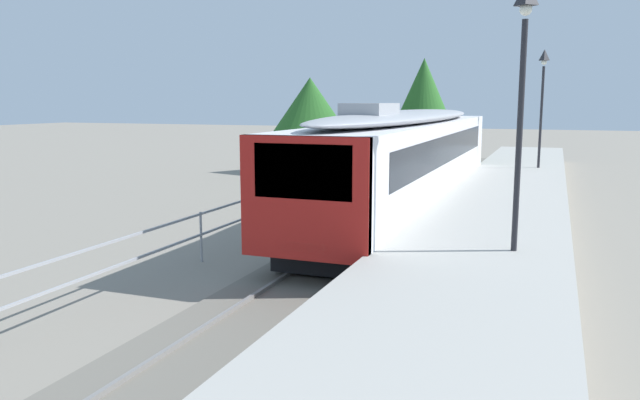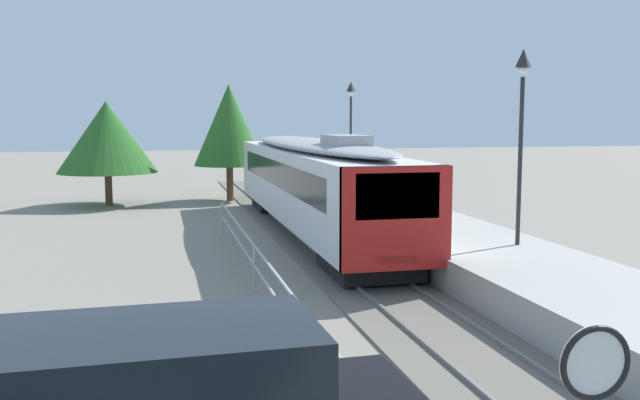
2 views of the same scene
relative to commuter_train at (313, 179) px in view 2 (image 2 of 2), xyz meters
The scene contains 9 objects.
ground_plane 8.00m from the commuter_train, 112.92° to the right, with size 160.00×160.00×0.00m, color gray.
track_rails 7.40m from the commuter_train, 90.00° to the right, with size 3.20×60.00×0.14m.
commuter_train is the anchor object (origin of this frame).
station_platform 7.98m from the commuter_train, 65.38° to the right, with size 3.90×60.00×0.90m, color #A8A59E.
platform_lamp_mid_platform 9.31m from the commuter_train, 63.15° to the right, with size 0.34×0.34×5.35m.
platform_lamp_far_end 10.42m from the commuter_train, 66.39° to the left, with size 0.34×0.34×5.35m.
carpark_fence 17.45m from the commuter_train, 100.93° to the right, with size 0.06×36.06×1.25m.
tree_behind_carpark 12.19m from the commuter_train, 99.11° to the left, with size 3.76×3.76×6.18m.
tree_behind_station_far 13.90m from the commuter_train, 125.79° to the left, with size 4.98×4.98×5.25m.
Camera 2 is at (-5.60, 3.74, 4.38)m, focal length 39.16 mm.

